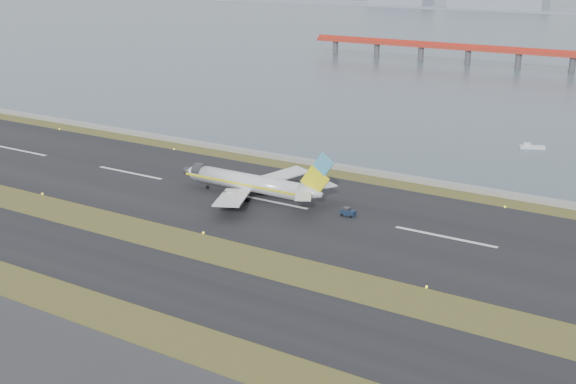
# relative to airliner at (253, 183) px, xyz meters

# --- Properties ---
(ground) EXTENTS (1000.00, 1000.00, 0.00)m
(ground) POSITION_rel_airliner_xyz_m (3.76, -29.90, -3.46)
(ground) COLOR #3A481A
(ground) RESTS_ON ground
(taxiway_strip) EXTENTS (1000.00, 18.00, 0.10)m
(taxiway_strip) POSITION_rel_airliner_xyz_m (3.76, -41.90, -3.41)
(taxiway_strip) COLOR black
(taxiway_strip) RESTS_ON ground
(runway_strip) EXTENTS (1000.00, 45.00, 0.10)m
(runway_strip) POSITION_rel_airliner_xyz_m (3.76, 0.10, -3.41)
(runway_strip) COLOR black
(runway_strip) RESTS_ON ground
(seawall) EXTENTS (1000.00, 2.50, 1.00)m
(seawall) POSITION_rel_airliner_xyz_m (3.76, 30.10, -2.96)
(seawall) COLOR gray
(seawall) RESTS_ON ground
(red_pier) EXTENTS (260.00, 5.00, 10.20)m
(red_pier) POSITION_rel_airliner_xyz_m (23.76, 220.10, 3.82)
(red_pier) COLOR red
(red_pier) RESTS_ON ground
(airliner) EXTENTS (38.52, 32.89, 12.80)m
(airliner) POSITION_rel_airliner_xyz_m (0.00, 0.00, 0.00)
(airliner) COLOR white
(airliner) RESTS_ON ground
(pushback_tug) EXTENTS (2.89, 1.72, 1.85)m
(pushback_tug) POSITION_rel_airliner_xyz_m (22.87, 0.77, -2.56)
(pushback_tug) COLOR #142338
(pushback_tug) RESTS_ON ground
(workboat_near) EXTENTS (6.87, 4.54, 1.60)m
(workboat_near) POSITION_rel_airliner_xyz_m (41.44, 74.99, -2.95)
(workboat_near) COLOR silver
(workboat_near) RESTS_ON ground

